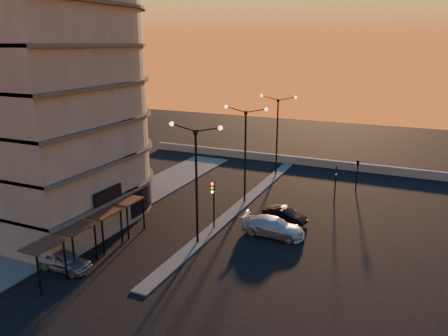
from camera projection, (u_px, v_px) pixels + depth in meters
ground at (198, 243)px, 34.31m from camera, size 120.00×120.00×0.00m
sidewalk_west at (120, 206)px, 41.95m from camera, size 5.00×40.00×0.12m
median at (245, 202)px, 43.05m from camera, size 1.20×36.00×0.12m
parapet at (305, 161)px, 56.16m from camera, size 44.00×0.50×1.00m
building at (47, 83)px, 36.59m from camera, size 14.35×17.08×25.00m
streetlamp_near at (196, 175)px, 32.77m from camera, size 4.32×0.32×9.51m
streetlamp_mid at (245, 147)px, 41.53m from camera, size 4.32×0.32×9.51m
streetlamp_far at (277, 129)px, 50.29m from camera, size 4.32×0.32×9.51m
traffic_light_main at (213, 197)px, 36.03m from camera, size 0.28×0.44×4.25m
signal_east_a at (335, 183)px, 42.88m from camera, size 0.13×0.16×3.60m
signal_east_b at (358, 163)px, 45.47m from camera, size 0.42×1.99×3.60m
car_hatchback at (64, 260)px, 30.16m from camera, size 4.02×1.65×1.36m
car_sedan at (285, 215)px, 38.21m from camera, size 4.12×2.13×1.29m
car_wagon at (273, 227)px, 35.53m from camera, size 5.27×2.26×1.51m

